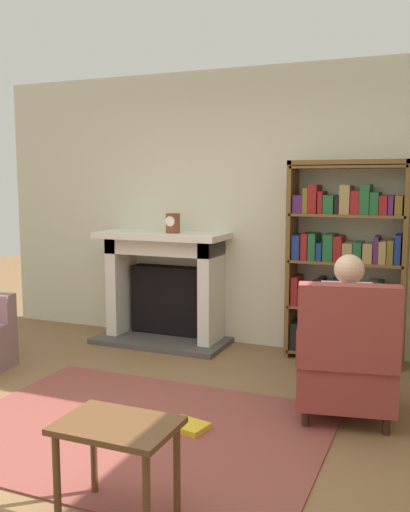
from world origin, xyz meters
TOP-DOWN VIEW (x-y plane):
  - ground at (0.00, 0.00)m, footprint 14.00×14.00m
  - back_wall at (0.00, 2.55)m, footprint 5.60×0.10m
  - area_rug at (0.00, 0.30)m, footprint 2.40×1.80m
  - fireplace at (-0.79, 2.30)m, footprint 1.34×0.64m
  - mantel_clock at (-0.66, 2.20)m, footprint 0.14×0.14m
  - bookshelf at (0.99, 2.33)m, footprint 1.04×0.32m
  - armchair_reading at (1.22, 1.00)m, footprint 0.75×0.73m
  - seated_reader at (1.20, 1.11)m, footprint 0.42×0.58m
  - side_table at (0.40, -0.59)m, footprint 0.56×0.39m
  - scattered_books at (0.16, 0.32)m, footprint 0.58×0.51m

SIDE VIEW (x-z plane):
  - ground at x=0.00m, z-range 0.00..0.00m
  - area_rug at x=0.00m, z-range 0.00..0.01m
  - scattered_books at x=0.16m, z-range 0.01..0.05m
  - side_table at x=0.40m, z-range 0.16..0.65m
  - armchair_reading at x=1.22m, z-range -0.06..0.91m
  - fireplace at x=-0.79m, z-range 0.03..1.15m
  - seated_reader at x=1.20m, z-range 0.05..1.19m
  - bookshelf at x=0.99m, z-range -0.02..1.78m
  - mantel_clock at x=-0.66m, z-range 1.12..1.31m
  - back_wall at x=0.00m, z-range 0.00..2.70m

